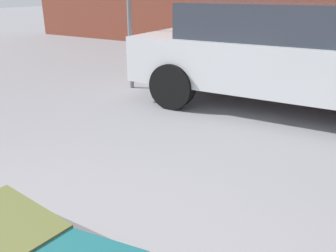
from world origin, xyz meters
TOP-DOWN VIEW (x-y plane):
  - suitcase_olive_stacked_top at (-0.18, -0.01)m, footprint 0.62×0.47m
  - parked_car at (0.07, 4.26)m, footprint 4.38×2.08m

SIDE VIEW (x-z plane):
  - suitcase_olive_stacked_top at x=-0.18m, z-range 0.34..0.58m
  - parked_car at x=0.07m, z-range 0.05..1.47m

